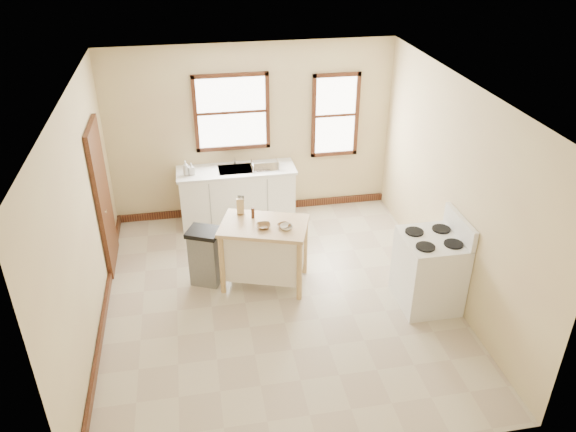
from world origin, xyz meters
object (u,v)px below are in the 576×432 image
object	(u,v)px
dish_rack	(265,165)
bowl_b	(284,226)
kitchen_island	(265,254)
trash_bin	(206,256)
pepper_grinder	(253,213)
bowl_a	(264,226)
bowl_c	(286,227)
soap_bottle_b	(191,169)
knife_block	(240,207)
soap_bottle_a	(186,168)
gas_stove	(430,262)

from	to	relation	value
dish_rack	bowl_b	bearing A→B (deg)	-107.34
kitchen_island	trash_bin	size ratio (longest dim) A/B	1.37
pepper_grinder	trash_bin	size ratio (longest dim) A/B	0.18
bowl_a	bowl_c	size ratio (longest dim) A/B	1.13
kitchen_island	bowl_c	distance (m)	0.58
bowl_a	soap_bottle_b	bearing A→B (deg)	115.65
knife_block	dish_rack	bearing A→B (deg)	74.78
bowl_b	trash_bin	distance (m)	1.19
soap_bottle_a	dish_rack	bearing A→B (deg)	-4.15
kitchen_island	knife_block	world-z (taller)	knife_block
pepper_grinder	trash_bin	xyz separation A→B (m)	(-0.66, -0.04, -0.58)
soap_bottle_b	trash_bin	bearing A→B (deg)	-94.31
trash_bin	bowl_a	bearing A→B (deg)	6.64
soap_bottle_a	bowl_c	xyz separation A→B (m)	(1.22, -1.87, -0.09)
knife_block	bowl_a	size ratio (longest dim) A/B	1.08
soap_bottle_b	dish_rack	size ratio (longest dim) A/B	0.45
dish_rack	bowl_a	bearing A→B (deg)	-115.46
dish_rack	kitchen_island	distance (m)	1.83
knife_block	pepper_grinder	world-z (taller)	knife_block
dish_rack	pepper_grinder	size ratio (longest dim) A/B	2.81
knife_block	kitchen_island	bearing A→B (deg)	-47.18
soap_bottle_a	dish_rack	world-z (taller)	soap_bottle_a
soap_bottle_a	gas_stove	distance (m)	3.90
dish_rack	kitchen_island	size ratio (longest dim) A/B	0.38
bowl_c	bowl_a	bearing A→B (deg)	163.52
pepper_grinder	bowl_b	distance (m)	0.48
trash_bin	dish_rack	bearing A→B (deg)	80.57
bowl_b	dish_rack	bearing A→B (deg)	89.36
pepper_grinder	bowl_a	size ratio (longest dim) A/B	0.81
soap_bottle_a	trash_bin	xyz separation A→B (m)	(0.17, -1.55, -0.63)
dish_rack	trash_bin	xyz separation A→B (m)	(-1.05, -1.57, -0.56)
soap_bottle_a	pepper_grinder	distance (m)	1.73
bowl_b	trash_bin	world-z (taller)	bowl_b
dish_rack	knife_block	xyz separation A→B (m)	(-0.53, -1.38, 0.05)
soap_bottle_a	pepper_grinder	xyz separation A→B (m)	(0.84, -1.51, -0.04)
kitchen_island	bowl_c	size ratio (longest dim) A/B	6.87
soap_bottle_a	gas_stove	xyz separation A→B (m)	(2.95, -2.51, -0.42)
pepper_grinder	trash_bin	distance (m)	0.89
bowl_c	gas_stove	distance (m)	1.87
kitchen_island	soap_bottle_b	bearing A→B (deg)	135.73
bowl_c	dish_rack	bearing A→B (deg)	90.05
soap_bottle_b	bowl_b	xyz separation A→B (m)	(1.12, -1.82, -0.08)
kitchen_island	bowl_a	world-z (taller)	bowl_a
knife_block	trash_bin	size ratio (longest dim) A/B	0.24
pepper_grinder	bowl_c	bearing A→B (deg)	-43.30
knife_block	gas_stove	world-z (taller)	gas_stove
soap_bottle_b	trash_bin	xyz separation A→B (m)	(0.09, -1.54, -0.61)
knife_block	soap_bottle_a	bearing A→B (deg)	122.87
dish_rack	pepper_grinder	distance (m)	1.58
bowl_c	trash_bin	world-z (taller)	bowl_c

